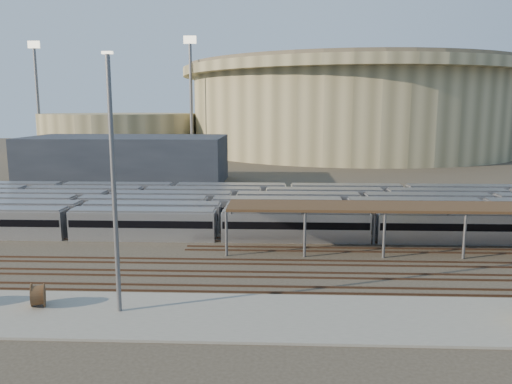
{
  "coord_description": "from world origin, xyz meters",
  "views": [
    {
      "loc": [
        -2.59,
        -51.59,
        16.17
      ],
      "look_at": [
        -5.18,
        12.0,
        5.36
      ],
      "focal_mm": 35.0,
      "sensor_mm": 36.0,
      "label": 1
    }
  ],
  "objects": [
    {
      "name": "empty_tracks",
      "position": [
        0.0,
        -5.0,
        0.09
      ],
      "size": [
        170.0,
        9.62,
        0.18
      ],
      "color": "#4C3323",
      "rests_on": "ground"
    },
    {
      "name": "floodlight_0",
      "position": [
        -30.0,
        110.0,
        20.65
      ],
      "size": [
        4.0,
        1.0,
        38.4
      ],
      "color": "slate",
      "rests_on": "ground"
    },
    {
      "name": "floodlight_3",
      "position": [
        -10.0,
        160.0,
        20.65
      ],
      "size": [
        4.0,
        1.0,
        38.4
      ],
      "color": "slate",
      "rests_on": "ground"
    },
    {
      "name": "service_building",
      "position": [
        -35.0,
        55.0,
        5.0
      ],
      "size": [
        42.0,
        20.0,
        10.0
      ],
      "primitive_type": "cube",
      "color": "#1E232D",
      "rests_on": "ground"
    },
    {
      "name": "floodlight_1",
      "position": [
        -85.0,
        120.0,
        20.65
      ],
      "size": [
        4.0,
        1.0,
        38.4
      ],
      "color": "slate",
      "rests_on": "ground"
    },
    {
      "name": "secondary_arena",
      "position": [
        -60.0,
        130.0,
        7.0
      ],
      "size": [
        56.0,
        56.0,
        14.0
      ],
      "primitive_type": "cylinder",
      "color": "tan",
      "rests_on": "ground"
    },
    {
      "name": "inspection_shed",
      "position": [
        22.0,
        4.0,
        4.98
      ],
      "size": [
        60.3,
        6.0,
        5.3
      ],
      "color": "slate",
      "rests_on": "ground"
    },
    {
      "name": "subway_trains",
      "position": [
        -1.2,
        18.5,
        1.8
      ],
      "size": [
        130.67,
        23.9,
        3.6
      ],
      "color": "silver",
      "rests_on": "ground"
    },
    {
      "name": "ground",
      "position": [
        0.0,
        0.0,
        0.0
      ],
      "size": [
        420.0,
        420.0,
        0.0
      ],
      "primitive_type": "plane",
      "color": "#383026",
      "rests_on": "ground"
    },
    {
      "name": "stadium",
      "position": [
        25.0,
        140.0,
        16.47
      ],
      "size": [
        124.0,
        124.0,
        32.5
      ],
      "color": "tan",
      "rests_on": "ground"
    },
    {
      "name": "apron",
      "position": [
        -5.0,
        -15.0,
        0.1
      ],
      "size": [
        50.0,
        9.0,
        0.2
      ],
      "primitive_type": "cube",
      "color": "gray",
      "rests_on": "ground"
    },
    {
      "name": "cable_reel_west",
      "position": [
        -21.84,
        -13.9,
        1.15
      ],
      "size": [
        1.66,
        2.15,
        1.9
      ],
      "primitive_type": "cylinder",
      "rotation": [
        0.0,
        1.57,
        0.37
      ],
      "color": "brown",
      "rests_on": "apron"
    },
    {
      "name": "yard_light_pole",
      "position": [
        -14.97,
        -14.53,
        10.29
      ],
      "size": [
        0.81,
        0.36,
        20.01
      ],
      "color": "slate",
      "rests_on": "apron"
    }
  ]
}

